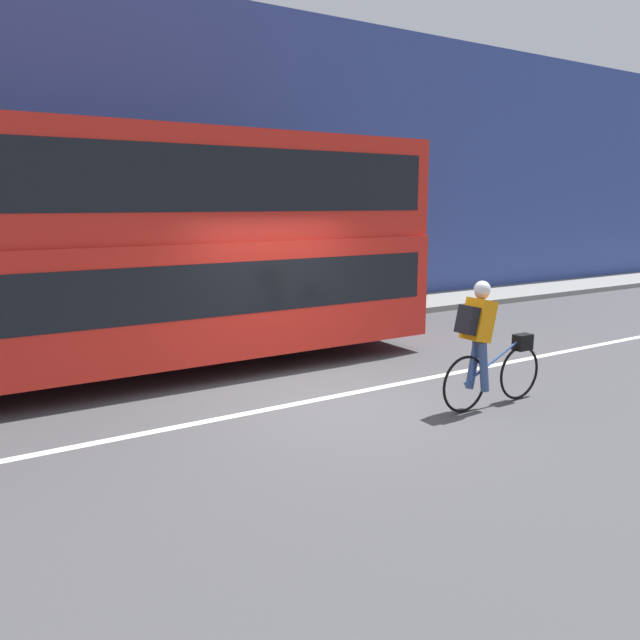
{
  "coord_description": "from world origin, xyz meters",
  "views": [
    {
      "loc": [
        -4.46,
        -6.95,
        2.69
      ],
      "look_at": [
        0.19,
        0.45,
        1.04
      ],
      "focal_mm": 35.0,
      "sensor_mm": 36.0,
      "label": 1
    }
  ],
  "objects": [
    {
      "name": "road_center_line",
      "position": [
        0.0,
        0.08,
        0.0
      ],
      "size": [
        50.0,
        0.14,
        0.01
      ],
      "primitive_type": "cube",
      "color": "silver",
      "rests_on": "ground_plane"
    },
    {
      "name": "cyclist_on_bike",
      "position": [
        1.6,
        -1.37,
        0.91
      ],
      "size": [
        1.8,
        0.32,
        1.71
      ],
      "color": "black",
      "rests_on": "ground_plane"
    },
    {
      "name": "building_facade",
      "position": [
        0.0,
        6.6,
        3.55
      ],
      "size": [
        60.0,
        0.3,
        7.09
      ],
      "color": "#33478C",
      "rests_on": "ground_plane"
    },
    {
      "name": "ground_plane",
      "position": [
        0.0,
        0.0,
        0.0
      ],
      "size": [
        80.0,
        80.0,
        0.0
      ],
      "primitive_type": "plane",
      "color": "#424244"
    },
    {
      "name": "bus",
      "position": [
        -2.76,
        2.68,
        2.1
      ],
      "size": [
        11.71,
        2.46,
        3.76
      ],
      "color": "black",
      "rests_on": "ground_plane"
    },
    {
      "name": "sidewalk_curb",
      "position": [
        0.0,
        5.46,
        0.07
      ],
      "size": [
        60.0,
        1.98,
        0.14
      ],
      "color": "gray",
      "rests_on": "ground_plane"
    },
    {
      "name": "street_sign_post",
      "position": [
        2.73,
        5.36,
        1.46
      ],
      "size": [
        0.36,
        0.09,
        2.35
      ],
      "color": "#59595B",
      "rests_on": "sidewalk_curb"
    }
  ]
}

